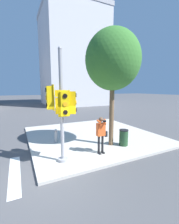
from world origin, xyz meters
TOP-DOWN VIEW (x-y plane):
  - ground_plane at (0.00, 0.00)m, footprint 160.00×160.00m
  - sidewalk_corner at (3.50, 3.50)m, footprint 8.00×8.00m
  - traffic_signal_pole at (0.67, 0.61)m, footprint 1.20×1.22m
  - person_photographer at (2.55, 0.64)m, footprint 0.58×0.54m
  - street_tree at (3.59, 1.34)m, footprint 2.82×2.82m
  - fire_hydrant at (0.96, 3.10)m, footprint 0.17×0.23m
  - trash_bin at (4.16, 0.96)m, footprint 0.49×0.49m
  - building_right at (9.98, 25.20)m, footprint 11.76×12.33m

SIDE VIEW (x-z plane):
  - ground_plane at x=0.00m, z-range 0.00..0.00m
  - sidewalk_corner at x=3.50m, z-range 0.00..0.12m
  - fire_hydrant at x=0.96m, z-range 0.12..0.88m
  - trash_bin at x=4.16m, z-range 0.12..0.99m
  - person_photographer at x=2.55m, z-range 0.30..2.05m
  - traffic_signal_pole at x=0.67m, z-range 0.19..4.85m
  - street_tree at x=3.59m, z-range 1.58..7.64m
  - building_right at x=9.98m, z-range 0.01..18.68m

